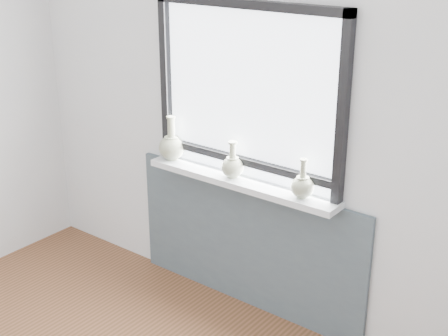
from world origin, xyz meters
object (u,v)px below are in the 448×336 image
Objects in this scene: windowsill at (240,182)px; vase_c at (302,186)px; vase_a at (172,146)px; vase_b at (233,166)px.

vase_c reaches higher than windowsill.
windowsill is at bearing -0.91° from vase_a.
vase_b reaches higher than windowsill.
vase_c is at bearing -0.95° from vase_a.
vase_b is at bearing 179.32° from vase_c.
vase_c is at bearing -1.00° from windowsill.
vase_c is at bearing -0.68° from vase_b.
vase_c is (0.44, -0.01, 0.09)m from windowsill.
vase_a is (-0.56, 0.01, 0.11)m from windowsill.
windowsill is 5.75× the size of vase_c.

